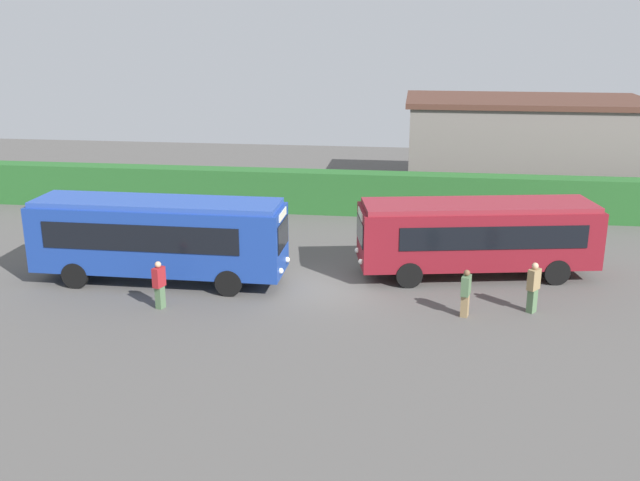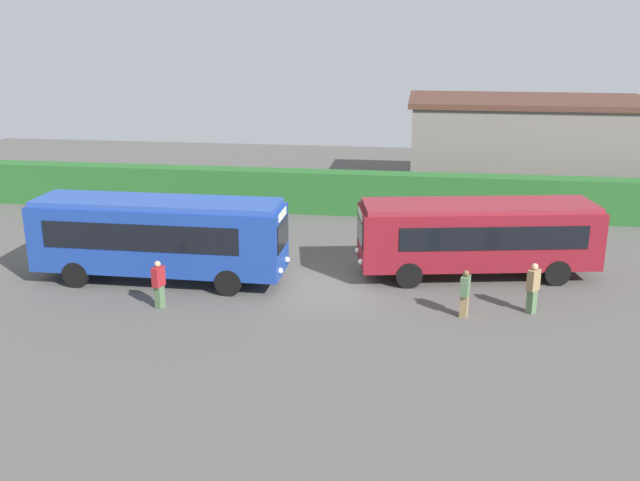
{
  "view_description": "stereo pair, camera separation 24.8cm",
  "coord_description": "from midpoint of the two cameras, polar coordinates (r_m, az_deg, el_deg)",
  "views": [
    {
      "loc": [
        3.36,
        -25.31,
        9.67
      ],
      "look_at": [
        -0.16,
        0.99,
        1.56
      ],
      "focal_mm": 40.45,
      "sensor_mm": 36.0,
      "label": 1
    },
    {
      "loc": [
        3.6,
        -25.27,
        9.67
      ],
      "look_at": [
        -0.16,
        0.99,
        1.56
      ],
      "focal_mm": 40.45,
      "sensor_mm": 36.0,
      "label": 2
    }
  ],
  "objects": [
    {
      "name": "hedge_row",
      "position": [
        37.54,
        2.1,
        3.79
      ],
      "size": [
        44.0,
        1.29,
        2.19
      ],
      "primitive_type": "cube",
      "color": "#255D27",
      "rests_on": "ground_plane"
    },
    {
      "name": "person_center",
      "position": [
        24.88,
        11.17,
        -4.04
      ],
      "size": [
        0.38,
        0.55,
        1.67
      ],
      "rotation": [
        0.0,
        0.0,
        2.88
      ],
      "color": "olive",
      "rests_on": "ground_plane"
    },
    {
      "name": "depot_building",
      "position": [
        44.08,
        15.6,
        7.31
      ],
      "size": [
        13.68,
        7.88,
        5.41
      ],
      "color": "slate",
      "rests_on": "ground_plane"
    },
    {
      "name": "person_left",
      "position": [
        25.73,
        -12.87,
        -3.36
      ],
      "size": [
        0.38,
        0.51,
        1.73
      ],
      "rotation": [
        0.0,
        0.0,
        2.85
      ],
      "color": "#4C6B47",
      "rests_on": "ground_plane"
    },
    {
      "name": "bus_maroon",
      "position": [
        28.67,
        12.07,
        0.54
      ],
      "size": [
        9.49,
        4.2,
        2.97
      ],
      "rotation": [
        0.0,
        0.0,
        3.33
      ],
      "color": "maroon",
      "rests_on": "ground_plane"
    },
    {
      "name": "ground_plane",
      "position": [
        27.3,
        -0.2,
        -3.74
      ],
      "size": [
        64.0,
        64.0,
        0.0
      ],
      "primitive_type": "plane",
      "color": "#514F4C"
    },
    {
      "name": "person_right",
      "position": [
        25.74,
        16.26,
        -3.51
      ],
      "size": [
        0.5,
        0.54,
        1.81
      ],
      "rotation": [
        0.0,
        0.0,
        5.63
      ],
      "color": "#4C6B47",
      "rests_on": "ground_plane"
    },
    {
      "name": "bus_blue",
      "position": [
        28.02,
        -12.88,
        0.39
      ],
      "size": [
        9.72,
        2.48,
        3.24
      ],
      "rotation": [
        0.0,
        0.0,
        -0.01
      ],
      "color": "navy",
      "rests_on": "ground_plane"
    }
  ]
}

